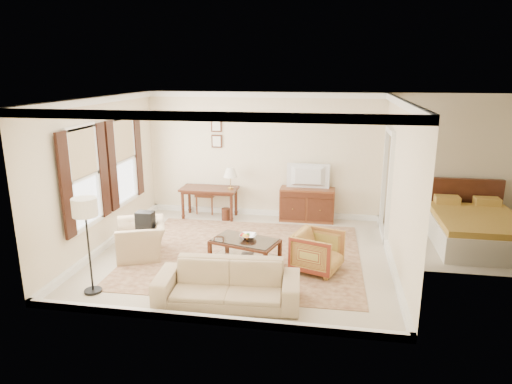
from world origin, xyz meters
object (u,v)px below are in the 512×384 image
(writing_desk, at_px, (209,192))
(sofa, at_px, (228,277))
(striped_armchair, at_px, (317,250))
(coffee_table, at_px, (245,245))
(sideboard, at_px, (307,204))
(tv, at_px, (308,169))
(club_armchair, at_px, (141,233))

(writing_desk, relative_size, sofa, 0.62)
(striped_armchair, bearing_deg, coffee_table, 107.65)
(writing_desk, xyz_separation_m, sofa, (1.35, -3.93, -0.19))
(sideboard, relative_size, sofa, 0.58)
(sideboard, xyz_separation_m, tv, (0.00, -0.02, 0.84))
(club_armchair, bearing_deg, sofa, 30.25)
(sideboard, height_order, coffee_table, sideboard)
(writing_desk, distance_m, sideboard, 2.29)
(coffee_table, relative_size, club_armchair, 1.28)
(striped_armchair, xyz_separation_m, club_armchair, (-3.27, 0.14, 0.05))
(tv, xyz_separation_m, coffee_table, (-0.93, -2.68, -0.85))
(writing_desk, distance_m, striped_armchair, 3.67)
(sofa, bearing_deg, striped_armchair, 43.04)
(coffee_table, bearing_deg, writing_desk, 117.83)
(coffee_table, height_order, striped_armchair, striped_armchair)
(sideboard, relative_size, tv, 1.34)
(writing_desk, bearing_deg, sofa, -71.05)
(sideboard, bearing_deg, writing_desk, -175.97)
(writing_desk, relative_size, coffee_table, 1.02)
(coffee_table, xyz_separation_m, striped_armchair, (1.28, -0.03, 0.01))
(striped_armchair, relative_size, club_armchair, 0.77)
(tv, xyz_separation_m, club_armchair, (-2.92, -2.57, -0.79))
(club_armchair, bearing_deg, coffee_table, 63.93)
(tv, relative_size, coffee_table, 0.72)
(tv, xyz_separation_m, sofa, (-0.92, -4.07, -0.81))
(tv, distance_m, sofa, 4.25)
(writing_desk, bearing_deg, striped_armchair, -44.45)
(sofa, bearing_deg, sideboard, 73.21)
(tv, height_order, sofa, tv)
(writing_desk, distance_m, sofa, 4.16)
(tv, relative_size, club_armchair, 0.92)
(writing_desk, height_order, sideboard, sideboard)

